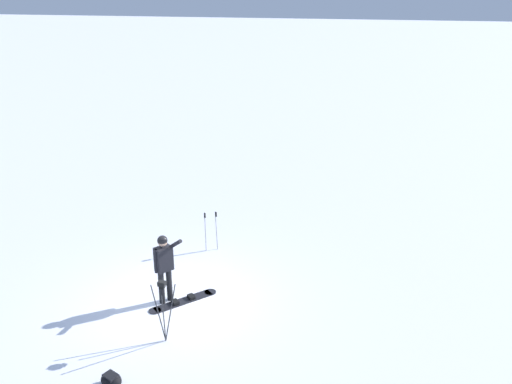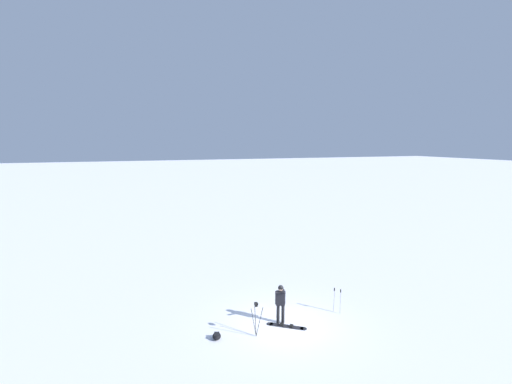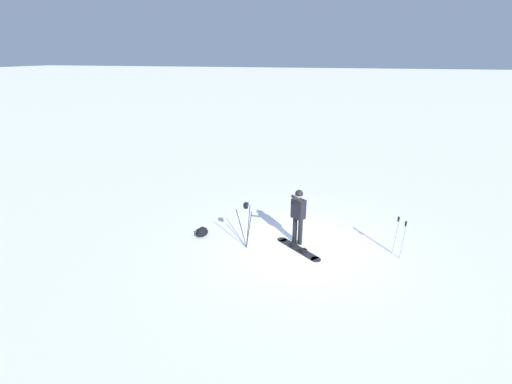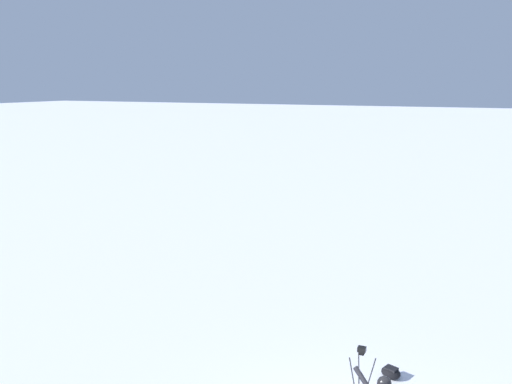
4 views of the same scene
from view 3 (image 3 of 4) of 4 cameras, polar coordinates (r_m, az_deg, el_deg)
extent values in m
plane|color=white|center=(11.67, 6.53, -8.16)|extent=(300.00, 300.00, 0.00)
cylinder|color=black|center=(11.57, 6.80, -6.05)|extent=(0.14, 0.14, 0.86)
cylinder|color=black|center=(11.69, 5.98, -5.71)|extent=(0.14, 0.14, 0.86)
cube|color=black|center=(11.32, 6.53, -2.56)|extent=(0.48, 0.43, 0.61)
sphere|color=tan|center=(11.16, 6.62, -0.43)|extent=(0.23, 0.23, 0.23)
sphere|color=black|center=(11.15, 6.63, -0.29)|extent=(0.24, 0.24, 0.24)
cylinder|color=black|center=(10.88, 6.44, -1.16)|extent=(0.36, 0.52, 0.42)
cylinder|color=black|center=(11.46, 5.84, -2.25)|extent=(0.09, 0.09, 0.61)
cube|color=black|center=(11.45, 6.49, -8.69)|extent=(1.37, 1.16, 0.02)
cylinder|color=black|center=(10.99, 9.18, -10.17)|extent=(0.29, 0.29, 0.02)
cylinder|color=black|center=(11.94, 4.03, -7.30)|extent=(0.29, 0.29, 0.02)
cube|color=black|center=(11.29, 7.26, -8.89)|extent=(0.23, 0.24, 0.08)
cube|color=black|center=(11.57, 5.75, -8.05)|extent=(0.23, 0.24, 0.08)
ellipsoid|color=black|center=(12.22, -8.30, -6.16)|extent=(0.48, 0.55, 0.26)
cube|color=black|center=(12.18, -8.32, -5.77)|extent=(0.29, 0.33, 0.08)
cylinder|color=#262628|center=(11.31, -1.20, -5.28)|extent=(0.07, 0.32, 1.31)
cylinder|color=#262628|center=(11.18, -2.26, -5.63)|extent=(0.30, 0.16, 1.31)
cylinder|color=#262628|center=(11.08, -1.09, -5.85)|extent=(0.26, 0.22, 1.31)
cube|color=black|center=(10.91, -1.54, -2.36)|extent=(0.10, 0.10, 0.06)
cube|color=black|center=(10.88, -1.55, -1.98)|extent=(0.12, 0.16, 0.10)
cylinder|color=gray|center=(11.46, 21.65, -6.87)|extent=(0.09, 0.10, 1.16)
cylinder|color=black|center=(11.25, 21.99, -4.54)|extent=(0.05, 0.05, 0.14)
cylinder|color=gray|center=(11.69, 20.70, -6.19)|extent=(0.11, 0.07, 1.16)
cylinder|color=black|center=(11.48, 21.02, -3.90)|extent=(0.05, 0.05, 0.14)
camera|label=1|loc=(12.68, -56.21, 18.97)|focal=37.53mm
camera|label=2|loc=(9.93, -107.34, 9.27)|focal=27.15mm
camera|label=4|loc=(13.60, 48.76, 18.32)|focal=37.67mm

